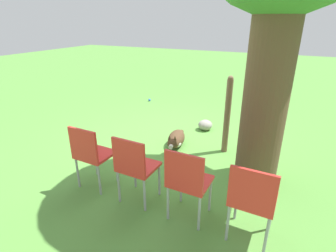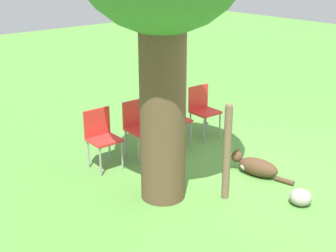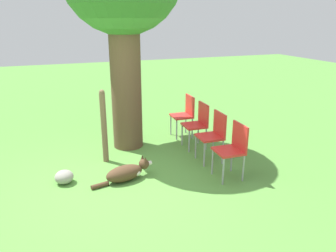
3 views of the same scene
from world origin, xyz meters
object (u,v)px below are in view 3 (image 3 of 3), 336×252
at_px(dog, 127,172).
at_px(red_chair_3, 185,113).
at_px(red_chair_0, 233,146).
at_px(red_chair_1, 214,133).
at_px(red_chair_2, 198,122).
at_px(fence_post, 104,126).

xyz_separation_m(dog, red_chair_3, (1.70, 1.57, 0.41)).
relative_size(red_chair_0, red_chair_1, 1.00).
relative_size(red_chair_2, red_chair_3, 1.00).
bearing_deg(dog, fence_post, 90.25).
bearing_deg(dog, red_chair_3, 30.55).
height_order(dog, red_chair_3, red_chair_3).
relative_size(fence_post, red_chair_3, 1.47).
distance_m(red_chair_1, red_chair_3, 1.39).
distance_m(red_chair_2, red_chair_3, 0.69).
bearing_deg(red_chair_0, red_chair_1, -89.75).
height_order(red_chair_1, red_chair_2, same).
bearing_deg(fence_post, red_chair_0, -36.57).
xyz_separation_m(red_chair_2, red_chair_3, (0.02, 0.69, 0.00)).
relative_size(fence_post, red_chair_2, 1.47).
bearing_deg(red_chair_2, dog, 29.53).
bearing_deg(fence_post, red_chair_3, 20.90).
height_order(red_chair_0, red_chair_1, same).
xyz_separation_m(red_chair_0, red_chair_1, (0.02, 0.69, 0.00)).
relative_size(fence_post, red_chair_0, 1.47).
distance_m(dog, fence_post, 1.03).
bearing_deg(red_chair_0, dog, -15.27).
distance_m(fence_post, red_chair_1, 1.97).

